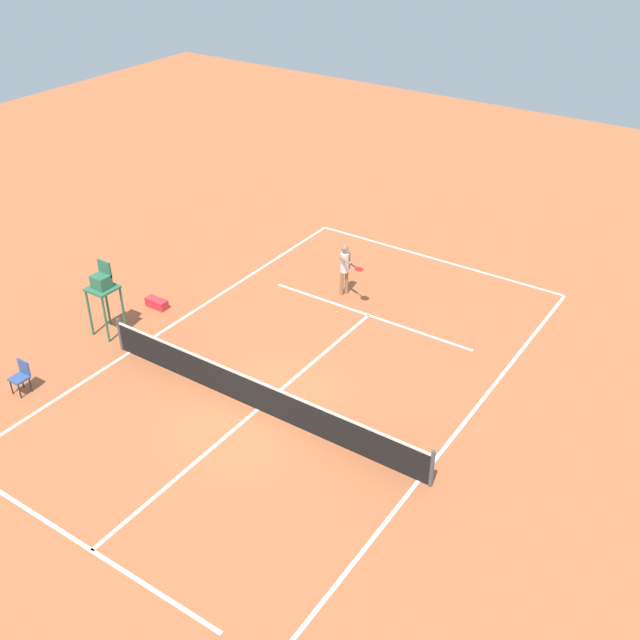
% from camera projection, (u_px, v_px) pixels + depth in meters
% --- Properties ---
extents(ground_plane, '(60.00, 60.00, 0.00)m').
position_uv_depth(ground_plane, '(258.00, 409.00, 20.18)').
color(ground_plane, '#B76038').
extents(court_lines, '(9.72, 21.05, 0.01)m').
position_uv_depth(court_lines, '(258.00, 409.00, 20.18)').
color(court_lines, white).
rests_on(court_lines, ground).
extents(tennis_net, '(10.32, 0.10, 1.07)m').
position_uv_depth(tennis_net, '(257.00, 394.00, 19.92)').
color(tennis_net, '#4C4C51').
rests_on(tennis_net, ground).
extents(player_serving, '(1.22, 0.94, 1.83)m').
position_uv_depth(player_serving, '(345.00, 266.00, 24.77)').
color(player_serving, '#9E704C').
rests_on(player_serving, ground).
extents(tennis_ball, '(0.07, 0.07, 0.07)m').
position_uv_depth(tennis_ball, '(337.00, 312.00, 24.33)').
color(tennis_ball, '#CCE033').
rests_on(tennis_ball, ground).
extents(umpire_chair, '(0.80, 0.80, 2.41)m').
position_uv_depth(umpire_chair, '(103.00, 287.00, 22.52)').
color(umpire_chair, '#2D6B4C').
rests_on(umpire_chair, ground).
extents(courtside_chair_near, '(0.44, 0.46, 0.95)m').
position_uv_depth(courtside_chair_near, '(21.00, 375.00, 20.57)').
color(courtside_chair_near, '#262626').
rests_on(courtside_chair_near, ground).
extents(equipment_bag, '(0.76, 0.32, 0.30)m').
position_uv_depth(equipment_bag, '(157.00, 303.00, 24.58)').
color(equipment_bag, red).
rests_on(equipment_bag, ground).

